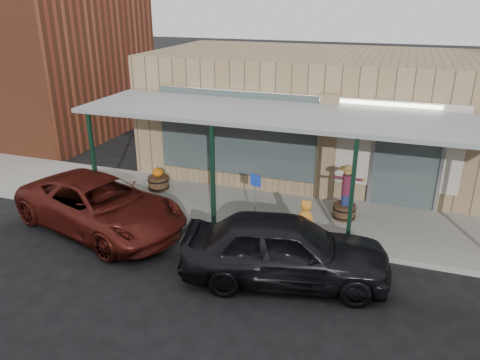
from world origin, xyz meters
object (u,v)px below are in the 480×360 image
(barrel_scarecrow, at_px, (345,200))
(barrel_pumpkin, at_px, (158,181))
(handicap_sign, at_px, (255,194))
(car_maroon, at_px, (100,205))
(parked_sedan, at_px, (285,249))

(barrel_scarecrow, height_order, barrel_pumpkin, barrel_scarecrow)
(barrel_pumpkin, xyz_separation_m, handicap_sign, (3.79, -1.58, 0.72))
(barrel_pumpkin, bearing_deg, handicap_sign, -22.60)
(barrel_scarecrow, distance_m, handicap_sign, 2.64)
(handicap_sign, height_order, car_maroon, handicap_sign)
(parked_sedan, xyz_separation_m, car_maroon, (-5.37, 0.79, -0.08))
(barrel_pumpkin, relative_size, parked_sedan, 0.17)
(barrel_scarecrow, bearing_deg, barrel_pumpkin, 178.77)
(barrel_scarecrow, xyz_separation_m, barrel_pumpkin, (-5.99, 0.18, -0.27))
(handicap_sign, distance_m, parked_sedan, 2.36)
(parked_sedan, bearing_deg, car_maroon, 70.06)
(barrel_pumpkin, bearing_deg, car_maroon, -95.87)
(barrel_scarecrow, distance_m, car_maroon, 6.76)
(parked_sedan, distance_m, car_maroon, 5.43)
(barrel_pumpkin, height_order, car_maroon, car_maroon)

